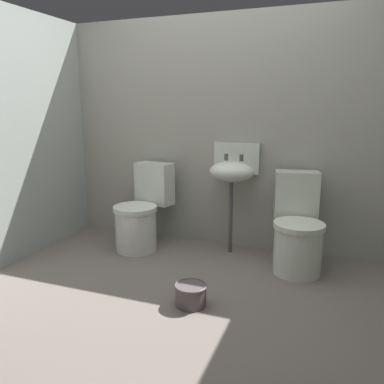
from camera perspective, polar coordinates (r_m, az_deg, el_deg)
The scene contains 7 objects.
ground_plane at distance 2.85m, azimuth -2.10°, elevation -15.90°, with size 3.51×2.69×0.08m, color #6C645C.
wall_back at distance 3.64m, azimuth 5.07°, elevation 8.49°, with size 3.51×0.10×2.11m, color #999A8E.
wall_left at distance 3.53m, azimuth -26.55°, elevation 7.06°, with size 0.10×2.49×2.11m, color #939B95.
toilet_left at distance 3.66m, azimuth -7.47°, elevation -3.27°, with size 0.49×0.65×0.78m.
toilet_right at distance 3.27m, azimuth 15.29°, elevation -5.62°, with size 0.49×0.66×0.78m.
sink at distance 3.44m, azimuth 6.00°, elevation 3.14°, with size 0.42×0.35×0.99m.
bucket at distance 2.69m, azimuth -0.19°, elevation -14.85°, with size 0.23×0.23×0.15m.
Camera 1 is at (0.97, -2.30, 1.33)m, focal length 36.10 mm.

